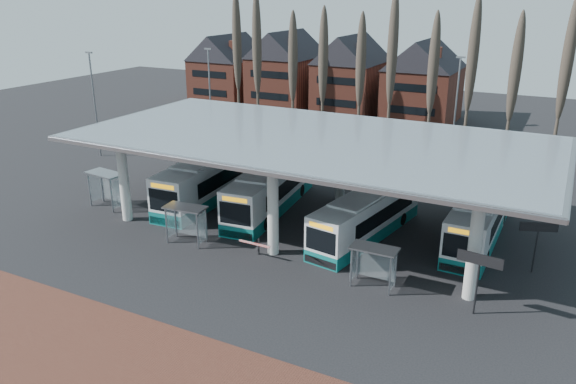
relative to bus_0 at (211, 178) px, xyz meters
The scene contains 17 objects.
ground 12.98m from the bus_0, 44.68° to the right, with size 140.00×140.00×0.00m, color black.
station_canopy 10.05m from the bus_0, ahead, with size 32.00×16.00×6.34m.
poplar_row 26.61m from the bus_0, 69.09° to the left, with size 45.10×1.10×14.50m.
townhouse_row 35.82m from the bus_0, 100.69° to the left, with size 36.80×10.30×12.25m.
lamp_post_a 16.11m from the bus_0, 124.34° to the left, with size 0.80×0.16×10.17m.
lamp_post_b 23.03m from the bus_0, 48.20° to the left, with size 0.80×0.16×10.17m.
lamp_post_d 17.94m from the bus_0, 163.63° to the left, with size 0.80×0.16×10.17m.
bus_0 is the anchor object (origin of this frame).
bus_1 5.34m from the bus_0, ahead, with size 3.83×12.23×3.34m.
bus_2 13.56m from the bus_0, ahead, with size 4.17×11.42×3.11m.
bus_3 20.30m from the bus_0, ahead, with size 2.60×11.59×3.21m.
shelter_0 7.86m from the bus_0, 138.88° to the right, with size 3.10×1.81×2.74m.
shelter_1 8.33m from the bus_0, 66.27° to the right, with size 2.83×1.59×2.52m.
shelter_2 17.85m from the bus_0, 25.33° to the right, with size 2.60×1.31×2.41m.
info_sign_0 23.15m from the bus_0, 20.37° to the right, with size 2.26×0.37×3.36m.
info_sign_1 24.01m from the bus_0, ahead, with size 2.02×0.90×3.17m.
barrier 11.37m from the bus_0, 41.79° to the right, with size 2.20×0.61×1.10m.
Camera 1 is at (15.47, -25.56, 15.65)m, focal length 35.00 mm.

